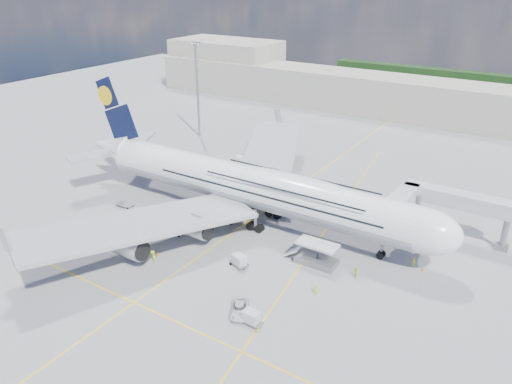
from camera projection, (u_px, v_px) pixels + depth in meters
The scene contains 31 objects.
ground at pixel (219, 242), 85.16m from camera, with size 300.00×300.00×0.00m, color gray.
taxi_line_main at pixel (219, 242), 85.16m from camera, with size 0.25×220.00×0.01m, color yellow.
taxi_line_cross at pixel (134, 303), 69.78m from camera, with size 120.00×0.25×0.01m, color yellow.
taxi_line_diag at pixel (319, 240), 85.96m from camera, with size 0.25×100.00×0.01m, color yellow.
airliner at pixel (252, 186), 89.91m from camera, with size 77.26×79.15×23.71m.
jet_bridge at pixel (435, 202), 83.79m from camera, with size 18.80×12.10×8.50m.
cargo_loader at pixel (316, 256), 78.60m from camera, with size 8.53×3.20×3.67m.
light_mast at pixel (197, 89), 134.00m from camera, with size 3.00×0.70×25.50m.
terminal at pixel (399, 97), 155.72m from camera, with size 180.00×16.00×12.00m, color #B2AD9E.
hangar at pixel (227, 64), 192.75m from camera, with size 40.00×22.00×18.00m, color #B2AD9E.
dolly_row_a at pixel (125, 205), 97.85m from camera, with size 3.31×1.97×0.46m.
dolly_row_b at pixel (158, 215), 92.42m from camera, with size 2.79×1.55×1.74m.
dolly_row_c at pixel (176, 232), 87.69m from camera, with size 3.08×2.10×0.41m.
dolly_back at pixel (119, 226), 89.72m from camera, with size 3.72×2.56×0.50m.
dolly_nose_far at pixel (251, 317), 65.29m from camera, with size 3.03×1.70×1.88m.
dolly_nose_near at pixel (239, 260), 78.04m from camera, with size 3.35×2.43×1.91m.
baggage_tug at pixel (133, 251), 81.25m from camera, with size 2.64×1.28×1.63m.
catering_truck_inner at pixel (247, 165), 114.45m from camera, with size 6.21×4.28×3.42m.
catering_truck_outer at pixel (272, 144), 127.23m from camera, with size 7.12×4.49×3.95m.
service_van at pixel (239, 309), 67.32m from camera, with size 2.27×4.93×1.37m, color silver.
crew_nose at pixel (414, 263), 77.89m from camera, with size 0.56×0.36×1.52m, color #E6FD1A.
crew_loader at pixel (355, 273), 74.98m from camera, with size 0.91×0.71×1.87m, color #B5E317.
crew_wing at pixel (142, 229), 88.01m from camera, with size 0.88×0.37×1.50m, color #D4F419.
crew_van at pixel (316, 289), 71.47m from camera, with size 0.73×0.48×1.50m, color #B8FF1A.
crew_tug at pixel (153, 256), 79.35m from camera, with size 1.24×0.71×1.92m, color #D8FB1A.
cone_nose at pixel (423, 269), 77.05m from camera, with size 0.41×0.41×0.53m.
cone_wing_left_inner at pixel (262, 194), 102.65m from camera, with size 0.44×0.44×0.57m.
cone_wing_left_outer at pixel (294, 162), 119.55m from camera, with size 0.43×0.43×0.55m.
cone_wing_right_inner at pixel (158, 254), 81.23m from camera, with size 0.44×0.44×0.57m.
cone_wing_right_outer at pixel (52, 262), 79.01m from camera, with size 0.40×0.40×0.51m.
cone_tail at pixel (102, 188), 105.86m from camera, with size 0.38×0.38×0.48m.
Camera 1 is at (45.28, -59.09, 42.72)m, focal length 35.00 mm.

